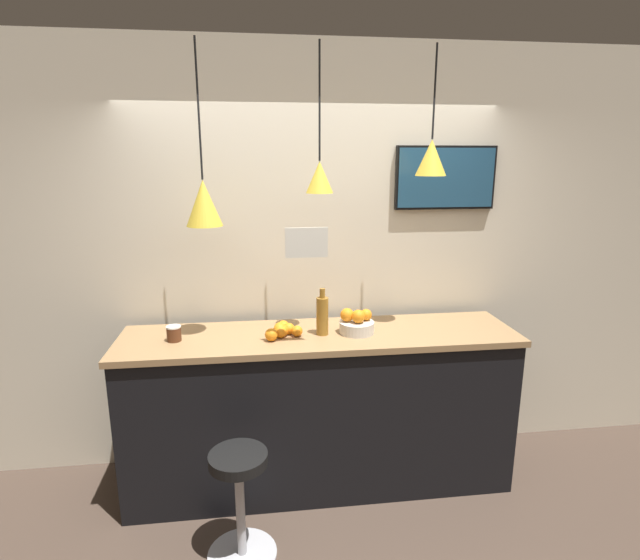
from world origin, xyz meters
TOP-DOWN VIEW (x-y plane):
  - ground_plane at (0.00, 0.00)m, footprint 14.00×14.00m
  - back_wall at (0.00, 1.12)m, footprint 8.00×0.06m
  - service_counter at (0.00, 0.70)m, footprint 2.52×0.62m
  - bar_stool at (-0.52, 0.09)m, footprint 0.39×0.39m
  - fruit_bowl at (0.23, 0.68)m, footprint 0.22×0.22m
  - orange_pile at (-0.24, 0.68)m, footprint 0.24×0.23m
  - juice_bottle at (0.01, 0.68)m, footprint 0.08×0.08m
  - spread_jar at (-0.90, 0.68)m, footprint 0.09×0.09m
  - pendant_lamp_left at (-0.68, 0.72)m, footprint 0.21×0.21m
  - pendant_lamp_middle at (0.00, 0.72)m, footprint 0.16×0.16m
  - pendant_lamp_right at (0.68, 0.72)m, footprint 0.19×0.19m
  - mounted_tv at (0.91, 1.06)m, footprint 0.70×0.04m
  - hanging_menu_board at (-0.11, 0.47)m, footprint 0.24×0.01m

SIDE VIEW (x-z plane):
  - ground_plane at x=0.00m, z-range 0.00..0.00m
  - bar_stool at x=-0.52m, z-range 0.09..0.72m
  - service_counter at x=0.00m, z-range 0.00..1.07m
  - orange_pile at x=-0.24m, z-range 1.07..1.15m
  - spread_jar at x=-0.90m, z-range 1.07..1.16m
  - fruit_bowl at x=0.23m, z-range 1.05..1.21m
  - juice_bottle at x=0.01m, z-range 1.05..1.35m
  - back_wall at x=0.00m, z-range 0.00..2.90m
  - hanging_menu_board at x=-0.11m, z-range 1.61..1.78m
  - pendant_lamp_left at x=-0.68m, z-range 1.39..2.42m
  - mounted_tv at x=0.91m, z-range 1.81..2.24m
  - pendant_lamp_middle at x=0.00m, z-range 1.63..2.48m
  - pendant_lamp_right at x=0.68m, z-range 1.78..2.54m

